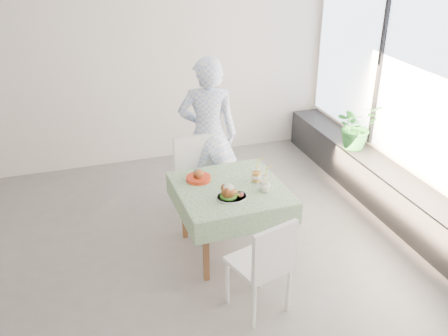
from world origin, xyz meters
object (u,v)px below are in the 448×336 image
object	(u,v)px
chair_far	(200,197)
diner	(208,135)
potted_plant	(356,126)
juice_cup_orange	(257,175)
main_dish	(230,193)
cafe_table	(230,212)
chair_near	(259,281)

from	to	relation	value
chair_far	diner	xyz separation A→B (m)	(0.19, 0.29, 0.61)
chair_far	potted_plant	xyz separation A→B (m)	(2.11, 0.27, 0.49)
diner	chair_far	bearing A→B (deg)	72.70
potted_plant	diner	bearing A→B (deg)	179.20
diner	juice_cup_orange	bearing A→B (deg)	119.69
main_dish	potted_plant	bearing A→B (deg)	28.84
diner	juice_cup_orange	world-z (taller)	diner
juice_cup_orange	cafe_table	bearing A→B (deg)	-173.16
chair_near	main_dish	size ratio (longest dim) A/B	3.19
cafe_table	chair_far	xyz separation A→B (m)	(-0.13, 0.66, -0.16)
chair_far	juice_cup_orange	xyz separation A→B (m)	(0.42, -0.63, 0.51)
juice_cup_orange	potted_plant	size ratio (longest dim) A/B	0.50
chair_near	main_dish	bearing A→B (deg)	92.50
cafe_table	juice_cup_orange	distance (m)	0.45
cafe_table	juice_cup_orange	xyz separation A→B (m)	(0.29, 0.03, 0.35)
chair_far	main_dish	bearing A→B (deg)	-86.01
main_dish	chair_far	bearing A→B (deg)	93.99
juice_cup_orange	diner	bearing A→B (deg)	103.99
chair_near	potted_plant	distance (m)	2.78
chair_far	juice_cup_orange	bearing A→B (deg)	-56.09
juice_cup_orange	potted_plant	world-z (taller)	potted_plant
chair_near	cafe_table	bearing A→B (deg)	87.29
chair_far	potted_plant	distance (m)	2.19
diner	main_dish	distance (m)	1.17
chair_far	chair_near	world-z (taller)	chair_far
juice_cup_orange	potted_plant	xyz separation A→B (m)	(1.69, 0.89, -0.02)
cafe_table	main_dish	xyz separation A→B (m)	(-0.07, -0.20, 0.33)
chair_near	potted_plant	bearing A→B (deg)	42.15
diner	main_dish	size ratio (longest dim) A/B	6.18
chair_near	diner	bearing A→B (deg)	86.90
main_dish	chair_near	bearing A→B (deg)	-87.50
diner	potted_plant	distance (m)	1.93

